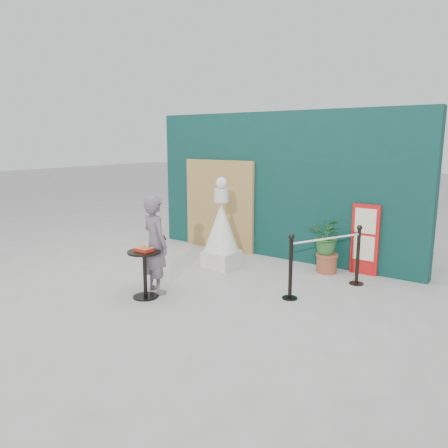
# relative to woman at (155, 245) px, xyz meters

# --- Properties ---
(ground) EXTENTS (60.00, 60.00, 0.00)m
(ground) POSITION_rel_woman_xyz_m (0.50, -0.02, -0.79)
(ground) COLOR #ADAAA5
(ground) RESTS_ON ground
(back_wall) EXTENTS (6.00, 0.30, 3.00)m
(back_wall) POSITION_rel_woman_xyz_m (0.50, 3.13, 0.71)
(back_wall) COLOR #0B332E
(back_wall) RESTS_ON ground
(bamboo_fence) EXTENTS (1.80, 0.08, 2.00)m
(bamboo_fence) POSITION_rel_woman_xyz_m (-0.90, 2.92, 0.21)
(bamboo_fence) COLOR tan
(bamboo_fence) RESTS_ON ground
(woman) EXTENTS (0.66, 0.54, 1.58)m
(woman) POSITION_rel_woman_xyz_m (0.00, 0.00, 0.00)
(woman) COLOR slate
(woman) RESTS_ON ground
(menu_board) EXTENTS (0.50, 0.07, 1.30)m
(menu_board) POSITION_rel_woman_xyz_m (2.40, 2.93, -0.14)
(menu_board) COLOR red
(menu_board) RESTS_ON ground
(statue) EXTENTS (0.68, 0.68, 1.75)m
(statue) POSITION_rel_woman_xyz_m (0.02, 1.77, -0.08)
(statue) COLOR silver
(statue) RESTS_ON ground
(cafe_table) EXTENTS (0.52, 0.52, 0.75)m
(cafe_table) POSITION_rel_woman_xyz_m (0.03, -0.28, -0.29)
(cafe_table) COLOR black
(cafe_table) RESTS_ON ground
(food_basket) EXTENTS (0.26, 0.19, 0.11)m
(food_basket) POSITION_rel_woman_xyz_m (0.04, -0.28, -0.00)
(food_basket) COLOR #B62913
(food_basket) RESTS_ON cafe_table
(planter) EXTENTS (0.61, 0.53, 1.04)m
(planter) POSITION_rel_woman_xyz_m (1.81, 2.63, -0.19)
(planter) COLOR #993F32
(planter) RESTS_ON ground
(stanchion_barrier) EXTENTS (0.84, 1.54, 1.03)m
(stanchion_barrier) POSITION_rel_woman_xyz_m (2.20, 1.64, -0.30)
(stanchion_barrier) COLOR black
(stanchion_barrier) RESTS_ON ground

